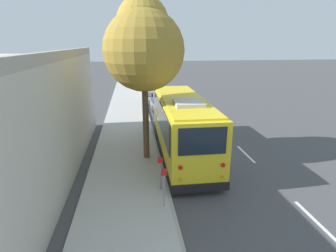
{
  "coord_description": "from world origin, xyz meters",
  "views": [
    {
      "loc": [
        -13.6,
        3.4,
        6.12
      ],
      "look_at": [
        1.36,
        1.31,
        1.3
      ],
      "focal_mm": 28.0,
      "sensor_mm": 36.0,
      "label": 1
    }
  ],
  "objects": [
    {
      "name": "curb_strip",
      "position": [
        0.0,
        2.05,
        0.07
      ],
      "size": [
        80.0,
        0.14,
        0.15
      ],
      "primitive_type": "cube",
      "color": "#9D9A94",
      "rests_on": "ground"
    },
    {
      "name": "fire_hydrant",
      "position": [
        7.73,
        2.4,
        0.55
      ],
      "size": [
        0.22,
        0.22,
        0.81
      ],
      "color": "gold",
      "rests_on": "sidewalk_slab"
    },
    {
      "name": "ground_plane",
      "position": [
        0.0,
        0.0,
        0.0
      ],
      "size": [
        160.0,
        160.0,
        0.0
      ],
      "primitive_type": "plane",
      "color": "#474749"
    },
    {
      "name": "lane_stripe_mid",
      "position": [
        -0.49,
        -2.97,
        0.0
      ],
      "size": [
        2.4,
        0.14,
        0.01
      ],
      "primitive_type": "cube",
      "color": "silver",
      "rests_on": "ground"
    },
    {
      "name": "parked_sedan_gray",
      "position": [
        11.04,
        0.75,
        0.59
      ],
      "size": [
        4.46,
        1.92,
        1.28
      ],
      "rotation": [
        0.0,
        0.0,
        0.05
      ],
      "color": "slate",
      "rests_on": "ground"
    },
    {
      "name": "sign_post_near",
      "position": [
        -5.04,
        2.35,
        0.96
      ],
      "size": [
        0.06,
        0.22,
        1.57
      ],
      "color": "gray",
      "rests_on": "sidewalk_slab"
    },
    {
      "name": "sign_post_far",
      "position": [
        -3.8,
        2.35,
        0.91
      ],
      "size": [
        0.06,
        0.22,
        1.47
      ],
      "color": "gray",
      "rests_on": "sidewalk_slab"
    },
    {
      "name": "lane_stripe_behind",
      "position": [
        -6.49,
        -2.97,
        0.0
      ],
      "size": [
        2.4,
        0.14,
        0.01
      ],
      "primitive_type": "cube",
      "color": "silver",
      "rests_on": "ground"
    },
    {
      "name": "sidewalk_slab",
      "position": [
        0.0,
        3.89,
        0.07
      ],
      "size": [
        80.0,
        3.54,
        0.15
      ],
      "primitive_type": "cube",
      "color": "#B2AFA8",
      "rests_on": "ground"
    },
    {
      "name": "shuttle_bus",
      "position": [
        0.0,
        0.71,
        1.84
      ],
      "size": [
        9.05,
        2.65,
        3.45
      ],
      "rotation": [
        0.0,
        0.0,
        -0.01
      ],
      "color": "yellow",
      "rests_on": "ground"
    },
    {
      "name": "parked_sedan_silver",
      "position": [
        17.65,
        1.09,
        0.61
      ],
      "size": [
        4.65,
        1.96,
        1.32
      ],
      "rotation": [
        0.0,
        0.0,
        -0.05
      ],
      "color": "#A8AAAF",
      "rests_on": "ground"
    },
    {
      "name": "lane_stripe_ahead",
      "position": [
        5.51,
        -2.97,
        0.0
      ],
      "size": [
        2.4,
        0.14,
        0.01
      ],
      "primitive_type": "cube",
      "color": "silver",
      "rests_on": "ground"
    },
    {
      "name": "street_tree",
      "position": [
        -0.33,
        2.73,
        6.01
      ],
      "size": [
        3.95,
        3.95,
        8.17
      ],
      "color": "brown",
      "rests_on": "sidewalk_slab"
    }
  ]
}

